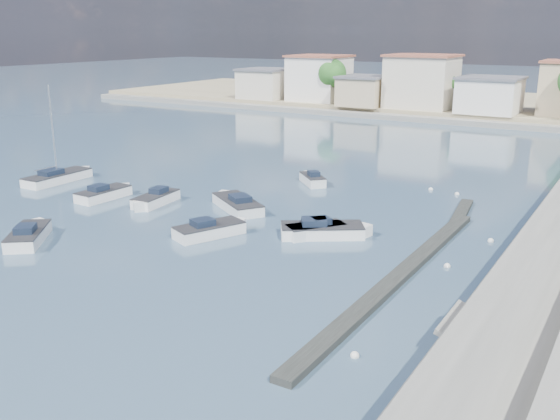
% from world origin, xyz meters
% --- Properties ---
extents(ground, '(400.00, 400.00, 0.00)m').
position_xyz_m(ground, '(0.00, 40.00, 0.00)').
color(ground, '#293F53').
rests_on(ground, ground).
extents(breakwater, '(2.00, 31.02, 0.35)m').
position_xyz_m(breakwater, '(6.90, 12.69, 0.17)').
color(breakwater, black).
rests_on(breakwater, ground).
extents(far_shore_land, '(160.00, 40.00, 1.40)m').
position_xyz_m(far_shore_land, '(0.00, 92.00, 0.70)').
color(far_shore_land, gray).
rests_on(far_shore_land, ground).
extents(far_shore_quay, '(160.00, 2.50, 0.80)m').
position_xyz_m(far_shore_quay, '(0.00, 71.00, 0.40)').
color(far_shore_quay, slate).
rests_on(far_shore_quay, ground).
extents(motorboat_a, '(4.48, 5.00, 1.48)m').
position_xyz_m(motorboat_a, '(-16.35, 3.47, 0.38)').
color(motorboat_a, white).
rests_on(motorboat_a, ground).
extents(motorboat_b, '(3.67, 5.26, 1.48)m').
position_xyz_m(motorboat_b, '(-6.62, 10.62, 0.38)').
color(motorboat_b, white).
rests_on(motorboat_b, ground).
extents(motorboat_c, '(5.93, 4.95, 1.48)m').
position_xyz_m(motorboat_c, '(-9.08, 16.88, 0.38)').
color(motorboat_c, white).
rests_on(motorboat_c, ground).
extents(motorboat_d, '(3.70, 4.15, 1.48)m').
position_xyz_m(motorboat_d, '(-0.68, 13.90, 0.38)').
color(motorboat_d, white).
rests_on(motorboat_d, ground).
extents(motorboat_e, '(2.06, 5.27, 1.48)m').
position_xyz_m(motorboat_e, '(-20.11, 13.84, 0.38)').
color(motorboat_e, white).
rests_on(motorboat_e, ground).
extents(motorboat_f, '(3.63, 3.59, 1.48)m').
position_xyz_m(motorboat_f, '(-7.95, 27.23, 0.38)').
color(motorboat_f, white).
rests_on(motorboat_f, ground).
extents(motorboat_g, '(2.23, 5.07, 1.48)m').
position_xyz_m(motorboat_g, '(-15.30, 14.38, 0.38)').
color(motorboat_g, white).
rests_on(motorboat_g, ground).
extents(motorboat_h, '(5.81, 4.87, 1.48)m').
position_xyz_m(motorboat_h, '(0.09, 14.44, 0.38)').
color(motorboat_h, white).
rests_on(motorboat_h, ground).
extents(sailboat, '(2.35, 7.20, 9.00)m').
position_xyz_m(sailboat, '(-28.23, 15.96, 0.41)').
color(sailboat, white).
rests_on(sailboat, ground).
extents(mooring_buoys, '(11.31, 30.23, 0.40)m').
position_xyz_m(mooring_buoys, '(7.79, 16.18, 0.05)').
color(mooring_buoys, white).
rests_on(mooring_buoys, ground).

